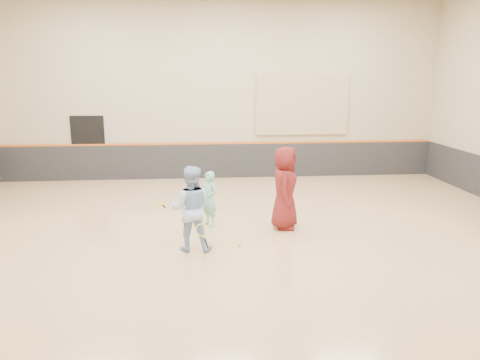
{
  "coord_description": "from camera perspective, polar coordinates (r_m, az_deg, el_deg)",
  "views": [
    {
      "loc": [
        -0.77,
        -10.07,
        3.49
      ],
      "look_at": [
        0.15,
        0.4,
        1.15
      ],
      "focal_mm": 35.0,
      "sensor_mm": 36.0,
      "label": 1
    }
  ],
  "objects": [
    {
      "name": "ball_in_hand",
      "position": [
        10.74,
        6.62,
        0.18
      ],
      "size": [
        0.07,
        0.07,
        0.07
      ],
      "primitive_type": "sphere",
      "color": "yellow",
      "rests_on": "young_man"
    },
    {
      "name": "instructor",
      "position": [
        9.51,
        -6.01,
        -3.48
      ],
      "size": [
        0.93,
        0.76,
        1.75
      ],
      "primitive_type": "imported",
      "rotation": [
        0.0,
        0.0,
        3.02
      ],
      "color": "#95B9E7",
      "rests_on": "floor"
    },
    {
      "name": "spare_racket",
      "position": [
        13.24,
        -9.59,
        -2.83
      ],
      "size": [
        0.74,
        0.74,
        0.04
      ],
      "primitive_type": null,
      "color": "#BDE031",
      "rests_on": "floor"
    },
    {
      "name": "held_racket",
      "position": [
        9.22,
        -4.65,
        -6.13
      ],
      "size": [
        0.43,
        0.43,
        0.49
      ],
      "primitive_type": null,
      "color": "#D1E231",
      "rests_on": "instructor"
    },
    {
      "name": "young_man",
      "position": [
        10.85,
        5.49,
        -0.98
      ],
      "size": [
        0.8,
        1.05,
        1.92
      ],
      "primitive_type": "imported",
      "rotation": [
        0.0,
        0.0,
        1.35
      ],
      "color": "maroon",
      "rests_on": "floor"
    },
    {
      "name": "ball_beside_spare",
      "position": [
        12.61,
        -7.71,
        -3.47
      ],
      "size": [
        0.07,
        0.07,
        0.07
      ],
      "primitive_type": "sphere",
      "color": "#BDDE33",
      "rests_on": "floor"
    },
    {
      "name": "girl",
      "position": [
        11.05,
        -3.77,
        -2.31
      ],
      "size": [
        0.53,
        0.58,
        1.32
      ],
      "primitive_type": "imported",
      "rotation": [
        0.0,
        0.0,
        -0.96
      ],
      "color": "#70C3BA",
      "rests_on": "floor"
    },
    {
      "name": "acoustic_panel",
      "position": [
        16.44,
        7.61,
        9.0
      ],
      "size": [
        3.2,
        0.08,
        2.0
      ],
      "primitive_type": "cube",
      "color": "tan",
      "rests_on": "wall_back"
    },
    {
      "name": "ball_under_racket",
      "position": [
        9.88,
        -0.07,
        -7.91
      ],
      "size": [
        0.07,
        0.07,
        0.07
      ],
      "primitive_type": "sphere",
      "color": "yellow",
      "rests_on": "floor"
    },
    {
      "name": "accent_stripe",
      "position": [
        16.21,
        -2.27,
        4.5
      ],
      "size": [
        14.9,
        0.03,
        0.06
      ],
      "primitive_type": "cube",
      "color": "#D85914",
      "rests_on": "wall_back"
    },
    {
      "name": "doorway",
      "position": [
        16.65,
        -17.96,
        3.69
      ],
      "size": [
        1.1,
        0.05,
        2.2
      ],
      "primitive_type": "cube",
      "color": "black",
      "rests_on": "floor"
    },
    {
      "name": "room",
      "position": [
        10.45,
        -0.64,
        -2.29
      ],
      "size": [
        15.04,
        12.04,
        6.22
      ],
      "color": "tan",
      "rests_on": "ground"
    },
    {
      "name": "wainscot_back",
      "position": [
        16.32,
        -2.25,
        2.34
      ],
      "size": [
        14.9,
        0.04,
        1.2
      ],
      "primitive_type": "cube",
      "color": "#232326",
      "rests_on": "floor"
    }
  ]
}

